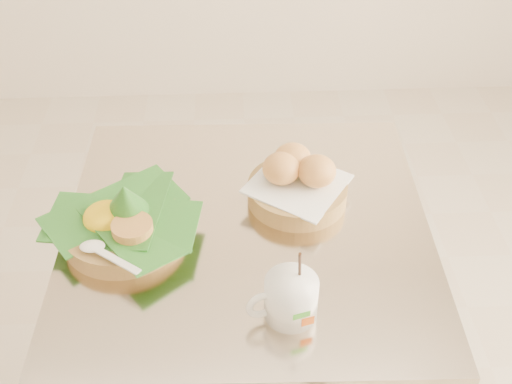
{
  "coord_description": "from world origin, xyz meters",
  "views": [
    {
      "loc": [
        0.16,
        -0.85,
        1.59
      ],
      "look_at": [
        0.21,
        0.07,
        0.82
      ],
      "focal_mm": 45.0,
      "sensor_mm": 36.0,
      "label": 1
    }
  ],
  "objects_px": {
    "cafe_table": "(248,301)",
    "bread_basket": "(297,182)",
    "rice_basket": "(122,222)",
    "coffee_mug": "(290,297)"
  },
  "relations": [
    {
      "from": "bread_basket",
      "to": "coffee_mug",
      "type": "distance_m",
      "value": 0.3
    },
    {
      "from": "rice_basket",
      "to": "coffee_mug",
      "type": "relative_size",
      "value": 1.86
    },
    {
      "from": "rice_basket",
      "to": "bread_basket",
      "type": "bearing_deg",
      "value": 16.44
    },
    {
      "from": "rice_basket",
      "to": "cafe_table",
      "type": "bearing_deg",
      "value": 5.01
    },
    {
      "from": "cafe_table",
      "to": "bread_basket",
      "type": "xyz_separation_m",
      "value": [
        0.1,
        0.08,
        0.26
      ]
    },
    {
      "from": "rice_basket",
      "to": "coffee_mug",
      "type": "xyz_separation_m",
      "value": [
        0.29,
        -0.2,
        0.0
      ]
    },
    {
      "from": "cafe_table",
      "to": "coffee_mug",
      "type": "xyz_separation_m",
      "value": [
        0.06,
        -0.22,
        0.26
      ]
    },
    {
      "from": "cafe_table",
      "to": "rice_basket",
      "type": "xyz_separation_m",
      "value": [
        -0.23,
        -0.02,
        0.26
      ]
    },
    {
      "from": "rice_basket",
      "to": "bread_basket",
      "type": "relative_size",
      "value": 1.21
    },
    {
      "from": "cafe_table",
      "to": "bread_basket",
      "type": "relative_size",
      "value": 3.2
    }
  ]
}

